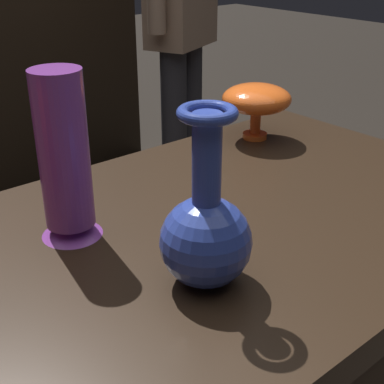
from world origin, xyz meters
TOP-DOWN VIEW (x-y plane):
  - vase_centerpiece at (-0.05, -0.12)m, footprint 0.12×0.12m
  - vase_left_accent at (0.39, 0.22)m, footprint 0.15×0.15m
  - vase_right_accent at (-0.13, 0.10)m, footprint 0.09×0.09m
  - visitor_near_right at (1.00, 1.23)m, footprint 0.44×0.29m

SIDE VIEW (x-z plane):
  - vase_centerpiece at x=-0.05m, z-range 0.76..0.99m
  - vase_left_accent at x=0.39m, z-range 0.83..0.95m
  - vase_right_accent at x=-0.13m, z-range 0.80..1.05m
  - visitor_near_right at x=1.00m, z-range 0.14..1.73m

